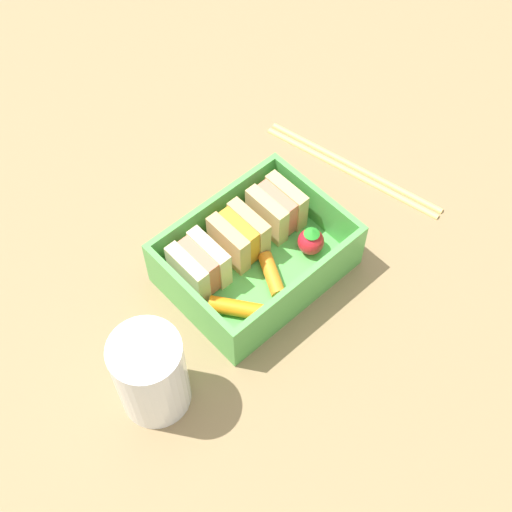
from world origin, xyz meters
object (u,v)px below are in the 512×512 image
object	(u,v)px
sandwich_center_left	(239,236)
sandwich_center	(277,208)
drinking_glass	(151,374)
carrot_stick_left	(237,308)
carrot_stick_far_left	(273,274)
sandwich_left	(199,266)
chopstick_pair	(352,168)
strawberry_far_left	(311,241)

from	to	relation	value
sandwich_center_left	sandwich_center	xyz separation A→B (cm)	(5.08, 0.00, 0.00)
drinking_glass	carrot_stick_left	bearing A→B (deg)	5.65
carrot_stick_far_left	drinking_glass	size ratio (longest dim) A/B	0.50
sandwich_left	chopstick_pair	xyz separation A→B (cm)	(21.91, 0.11, -3.10)
carrot_stick_left	chopstick_pair	xyz separation A→B (cm)	(21.79, 5.35, -1.63)
carrot_stick_far_left	strawberry_far_left	bearing A→B (deg)	-0.73
sandwich_center_left	drinking_glass	world-z (taller)	drinking_glass
sandwich_center_left	strawberry_far_left	xyz separation A→B (cm)	(5.23, -4.80, -0.80)
sandwich_left	drinking_glass	xyz separation A→B (cm)	(-10.48, -6.29, 1.25)
sandwich_left	carrot_stick_far_left	distance (cm)	7.24
sandwich_center_left	sandwich_center	world-z (taller)	same
sandwich_center	chopstick_pair	size ratio (longest dim) A/B	0.23
carrot_stick_left	chopstick_pair	world-z (taller)	carrot_stick_left
sandwich_left	sandwich_center	size ratio (longest dim) A/B	1.00
carrot_stick_far_left	drinking_glass	bearing A→B (deg)	-174.35
sandwich_center	strawberry_far_left	world-z (taller)	sandwich_center
strawberry_far_left	carrot_stick_far_left	bearing A→B (deg)	179.27
sandwich_center	carrot_stick_far_left	bearing A→B (deg)	-136.01
sandwich_left	carrot_stick_left	world-z (taller)	sandwich_left
carrot_stick_left	strawberry_far_left	world-z (taller)	strawberry_far_left
sandwich_left	sandwich_center_left	world-z (taller)	same
sandwich_center	drinking_glass	world-z (taller)	drinking_glass
sandwich_left	carrot_stick_far_left	xyz separation A→B (cm)	(5.26, -4.74, -1.54)
carrot_stick_far_left	drinking_glass	world-z (taller)	drinking_glass
sandwich_left	carrot_stick_left	xyz separation A→B (cm)	(0.11, -5.25, -1.47)
carrot_stick_left	drinking_glass	xyz separation A→B (cm)	(-10.59, -1.05, 2.71)
sandwich_center	carrot_stick_far_left	distance (cm)	6.99
sandwich_center_left	carrot_stick_far_left	distance (cm)	4.98
carrot_stick_left	carrot_stick_far_left	world-z (taller)	carrot_stick_left
sandwich_left	chopstick_pair	distance (cm)	22.13
sandwich_center	carrot_stick_left	size ratio (longest dim) A/B	0.94
strawberry_far_left	drinking_glass	bearing A→B (deg)	-175.90
sandwich_center_left	chopstick_pair	size ratio (longest dim) A/B	0.23
carrot_stick_left	sandwich_left	bearing A→B (deg)	91.24
sandwich_center_left	drinking_glass	bearing A→B (deg)	-157.98
sandwich_center	chopstick_pair	bearing A→B (deg)	0.53
carrot_stick_far_left	drinking_glass	xyz separation A→B (cm)	(-15.74, -1.56, 2.79)
sandwich_center	sandwich_center_left	bearing A→B (deg)	180.00
sandwich_left	chopstick_pair	world-z (taller)	sandwich_left
sandwich_left	carrot_stick_left	size ratio (longest dim) A/B	0.94
carrot_stick_far_left	chopstick_pair	distance (cm)	17.41
chopstick_pair	drinking_glass	world-z (taller)	drinking_glass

